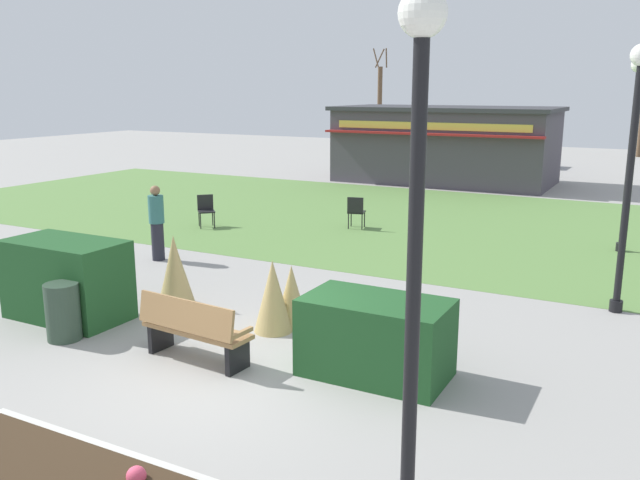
% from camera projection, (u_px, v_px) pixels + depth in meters
% --- Properties ---
extents(ground_plane, '(80.00, 80.00, 0.00)m').
position_uv_depth(ground_plane, '(226.00, 377.00, 8.90)').
color(ground_plane, '#999691').
extents(lawn_patch, '(36.00, 12.00, 0.01)m').
position_uv_depth(lawn_patch, '(465.00, 226.00, 18.73)').
color(lawn_patch, '#5B8442').
rests_on(lawn_patch, ground_plane).
extents(park_bench, '(1.74, 0.66, 0.95)m').
position_uv_depth(park_bench, '(193.00, 329.00, 9.31)').
color(park_bench, '#9E7547').
rests_on(park_bench, ground_plane).
extents(hedge_left, '(2.03, 1.10, 1.33)m').
position_uv_depth(hedge_left, '(67.00, 279.00, 11.07)').
color(hedge_left, '#1E4C23').
rests_on(hedge_left, ground_plane).
extents(hedge_right, '(1.93, 1.10, 1.06)m').
position_uv_depth(hedge_right, '(376.00, 338.00, 8.86)').
color(hedge_right, '#1E4C23').
rests_on(hedge_right, ground_plane).
extents(ornamental_grass_behind_left, '(0.67, 0.67, 1.19)m').
position_uv_depth(ornamental_grass_behind_left, '(175.00, 272.00, 11.78)').
color(ornamental_grass_behind_left, tan).
rests_on(ornamental_grass_behind_left, ground_plane).
extents(ornamental_grass_behind_right, '(0.55, 0.55, 1.02)m').
position_uv_depth(ornamental_grass_behind_right, '(292.00, 296.00, 10.71)').
color(ornamental_grass_behind_right, tan).
rests_on(ornamental_grass_behind_right, ground_plane).
extents(ornamental_grass_behind_center, '(0.62, 0.62, 1.28)m').
position_uv_depth(ornamental_grass_behind_center, '(175.00, 271.00, 11.70)').
color(ornamental_grass_behind_center, tan).
rests_on(ornamental_grass_behind_center, ground_plane).
extents(ornamental_grass_behind_far, '(0.62, 0.62, 1.17)m').
position_uv_depth(ornamental_grass_behind_far, '(273.00, 296.00, 10.47)').
color(ornamental_grass_behind_far, tan).
rests_on(ornamental_grass_behind_far, ground_plane).
extents(lamppost_near, '(0.36, 0.36, 4.48)m').
position_uv_depth(lamppost_near, '(416.00, 220.00, 5.04)').
color(lamppost_near, black).
rests_on(lamppost_near, ground_plane).
extents(lamppost_mid, '(0.36, 0.36, 4.48)m').
position_uv_depth(lamppost_mid, '(632.00, 149.00, 10.90)').
color(lamppost_mid, black).
rests_on(lamppost_mid, ground_plane).
extents(lamppost_far, '(0.36, 0.36, 4.48)m').
position_uv_depth(lamppost_far, '(633.00, 132.00, 15.17)').
color(lamppost_far, black).
rests_on(lamppost_far, ground_plane).
extents(trash_bin, '(0.52, 0.52, 0.89)m').
position_uv_depth(trash_bin, '(63.00, 312.00, 10.15)').
color(trash_bin, '#2D4233').
rests_on(trash_bin, ground_plane).
extents(food_kiosk, '(8.80, 4.74, 3.07)m').
position_uv_depth(food_kiosk, '(446.00, 144.00, 27.27)').
color(food_kiosk, '#47424C').
rests_on(food_kiosk, ground_plane).
extents(cafe_chair_west, '(0.62, 0.62, 0.89)m').
position_uv_depth(cafe_chair_west, '(206.00, 208.00, 18.49)').
color(cafe_chair_west, black).
rests_on(cafe_chair_west, ground_plane).
extents(cafe_chair_east, '(0.53, 0.53, 0.89)m').
position_uv_depth(cafe_chair_east, '(356.00, 210.00, 18.22)').
color(cafe_chair_east, black).
rests_on(cafe_chair_east, ground_plane).
extents(person_strolling, '(0.34, 0.34, 1.69)m').
position_uv_depth(person_strolling, '(157.00, 222.00, 14.81)').
color(person_strolling, '#23232D').
rests_on(person_strolling, ground_plane).
extents(parked_car_west_slot, '(4.23, 2.12, 1.20)m').
position_uv_depth(parked_car_west_slot, '(507.00, 153.00, 33.23)').
color(parked_car_west_slot, navy).
rests_on(parked_car_west_slot, ground_plane).
extents(tree_left_bg, '(0.91, 0.96, 6.13)m').
position_uv_depth(tree_left_bg, '(380.00, 107.00, 40.44)').
color(tree_left_bg, brown).
rests_on(tree_left_bg, ground_plane).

